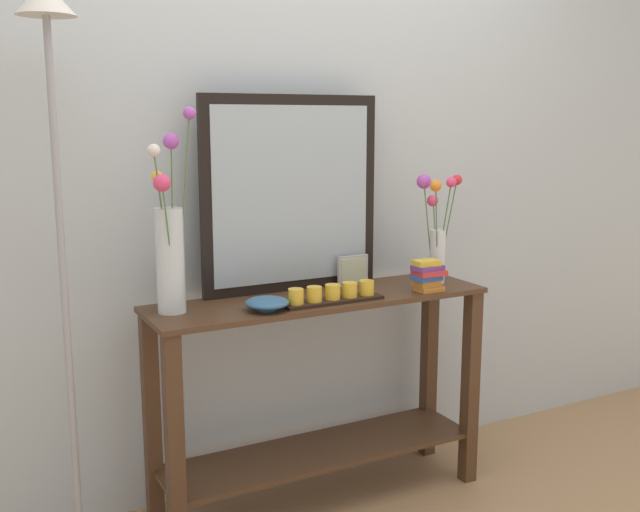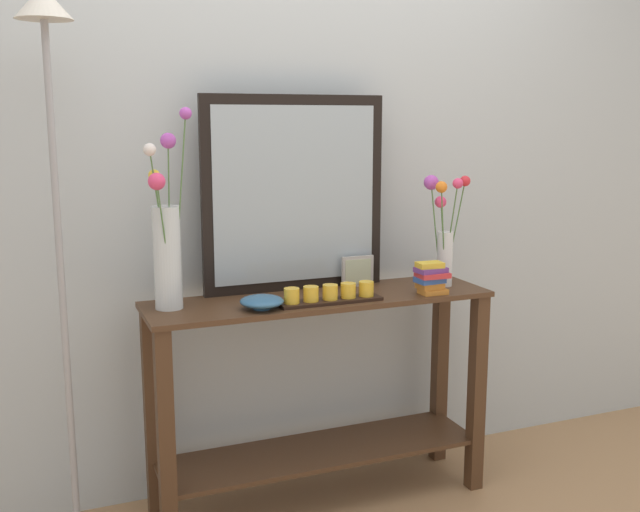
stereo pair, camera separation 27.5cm
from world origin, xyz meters
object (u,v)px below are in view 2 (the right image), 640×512
(candle_tray, at_px, (330,295))
(book_stack, at_px, (431,278))
(mirror_leaning, at_px, (295,194))
(decorative_bowl, at_px, (262,301))
(console_table, at_px, (320,380))
(vase_right, at_px, (444,232))
(picture_frame_small, at_px, (358,271))
(floor_lamp, at_px, (55,186))
(tall_vase_left, at_px, (167,244))

(candle_tray, xyz_separation_m, book_stack, (0.41, -0.02, 0.04))
(mirror_leaning, height_order, decorative_bowl, mirror_leaning)
(console_table, height_order, vase_right, vase_right)
(console_table, distance_m, decorative_bowl, 0.45)
(picture_frame_small, xyz_separation_m, decorative_bowl, (-0.47, -0.20, -0.03))
(candle_tray, xyz_separation_m, picture_frame_small, (0.21, 0.21, 0.03))
(picture_frame_small, bearing_deg, console_table, -152.75)
(picture_frame_small, height_order, floor_lamp, floor_lamp)
(mirror_leaning, xyz_separation_m, decorative_bowl, (-0.22, -0.24, -0.35))
(console_table, bearing_deg, floor_lamp, 179.00)
(mirror_leaning, height_order, tall_vase_left, mirror_leaning)
(candle_tray, bearing_deg, floor_lamp, 172.85)
(mirror_leaning, relative_size, picture_frame_small, 5.55)
(vase_right, distance_m, candle_tray, 0.57)
(console_table, height_order, picture_frame_small, picture_frame_small)
(console_table, bearing_deg, book_stack, -16.27)
(console_table, bearing_deg, decorative_bowl, -159.99)
(decorative_bowl, bearing_deg, book_stack, -2.15)
(floor_lamp, bearing_deg, decorative_bowl, -9.54)
(mirror_leaning, relative_size, decorative_bowl, 4.82)
(mirror_leaning, relative_size, candle_tray, 1.92)
(decorative_bowl, bearing_deg, floor_lamp, 170.46)
(mirror_leaning, xyz_separation_m, tall_vase_left, (-0.52, -0.12, -0.14))
(book_stack, xyz_separation_m, floor_lamp, (-1.33, 0.14, 0.38))
(tall_vase_left, height_order, book_stack, tall_vase_left)
(vase_right, height_order, book_stack, vase_right)
(candle_tray, bearing_deg, book_stack, -2.88)
(tall_vase_left, bearing_deg, mirror_leaning, 12.70)
(vase_right, bearing_deg, picture_frame_small, 159.51)
(book_stack, bearing_deg, vase_right, 42.21)
(candle_tray, height_order, picture_frame_small, picture_frame_small)
(mirror_leaning, bearing_deg, vase_right, -16.01)
(vase_right, distance_m, decorative_bowl, 0.81)
(mirror_leaning, distance_m, decorative_bowl, 0.48)
(picture_frame_small, height_order, book_stack, book_stack)
(console_table, distance_m, picture_frame_small, 0.46)
(tall_vase_left, xyz_separation_m, picture_frame_small, (0.77, 0.07, -0.17))
(mirror_leaning, xyz_separation_m, floor_lamp, (-0.87, -0.13, 0.07))
(tall_vase_left, relative_size, book_stack, 5.54)
(tall_vase_left, relative_size, decorative_bowl, 4.49)
(mirror_leaning, height_order, floor_lamp, floor_lamp)
(book_stack, bearing_deg, mirror_leaning, 149.37)
(book_stack, bearing_deg, floor_lamp, 174.17)
(decorative_bowl, bearing_deg, mirror_leaning, 48.70)
(console_table, height_order, mirror_leaning, mirror_leaning)
(vase_right, xyz_separation_m, candle_tray, (-0.53, -0.08, -0.19))
(vase_right, relative_size, floor_lamp, 0.23)
(console_table, relative_size, floor_lamp, 0.70)
(tall_vase_left, bearing_deg, book_stack, -8.92)
(console_table, bearing_deg, mirror_leaning, 106.74)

